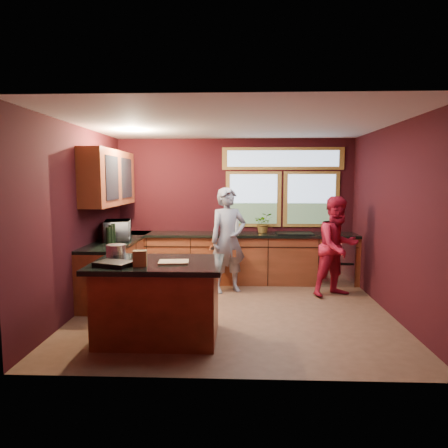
# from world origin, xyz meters

# --- Properties ---
(floor) EXTENTS (4.50, 4.50, 0.00)m
(floor) POSITION_xyz_m (0.00, 0.00, 0.00)
(floor) COLOR brown
(floor) RESTS_ON ground
(room_shell) EXTENTS (4.52, 4.02, 2.71)m
(room_shell) POSITION_xyz_m (-0.60, 0.32, 1.80)
(room_shell) COLOR black
(room_shell) RESTS_ON ground
(back_counter) EXTENTS (4.50, 0.64, 0.93)m
(back_counter) POSITION_xyz_m (0.20, 1.70, 0.46)
(back_counter) COLOR #572A14
(back_counter) RESTS_ON floor
(left_counter) EXTENTS (0.64, 2.30, 0.93)m
(left_counter) POSITION_xyz_m (-1.95, 0.85, 0.47)
(left_counter) COLOR #572A14
(left_counter) RESTS_ON floor
(island) EXTENTS (1.55, 1.05, 0.95)m
(island) POSITION_xyz_m (-0.89, -1.02, 0.48)
(island) COLOR #572A14
(island) RESTS_ON floor
(person_grey) EXTENTS (0.77, 0.66, 1.79)m
(person_grey) POSITION_xyz_m (-0.11, 1.05, 0.90)
(person_grey) COLOR slate
(person_grey) RESTS_ON floor
(person_red) EXTENTS (1.00, 0.92, 1.65)m
(person_red) POSITION_xyz_m (1.70, 0.87, 0.83)
(person_red) COLOR #A31327
(person_red) RESTS_ON floor
(microwave) EXTENTS (0.53, 0.67, 0.33)m
(microwave) POSITION_xyz_m (-1.92, 0.77, 1.09)
(microwave) COLOR #999999
(microwave) RESTS_ON left_counter
(potted_plant) EXTENTS (0.34, 0.30, 0.38)m
(potted_plant) POSITION_xyz_m (0.53, 1.75, 1.12)
(potted_plant) COLOR #999999
(potted_plant) RESTS_ON back_counter
(paper_towel) EXTENTS (0.12, 0.12, 0.28)m
(paper_towel) POSITION_xyz_m (0.01, 1.70, 1.07)
(paper_towel) COLOR white
(paper_towel) RESTS_ON back_counter
(cutting_board) EXTENTS (0.37, 0.28, 0.02)m
(cutting_board) POSITION_xyz_m (-0.69, -1.07, 0.95)
(cutting_board) COLOR tan
(cutting_board) RESTS_ON island
(stock_pot) EXTENTS (0.24, 0.24, 0.18)m
(stock_pot) POSITION_xyz_m (-1.44, -0.87, 1.03)
(stock_pot) COLOR #BCBBC1
(stock_pot) RESTS_ON island
(paper_bag) EXTENTS (0.17, 0.14, 0.18)m
(paper_bag) POSITION_xyz_m (-1.04, -1.27, 1.03)
(paper_bag) COLOR brown
(paper_bag) RESTS_ON island
(black_tray) EXTENTS (0.47, 0.39, 0.05)m
(black_tray) POSITION_xyz_m (-1.34, -1.27, 0.97)
(black_tray) COLOR black
(black_tray) RESTS_ON island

